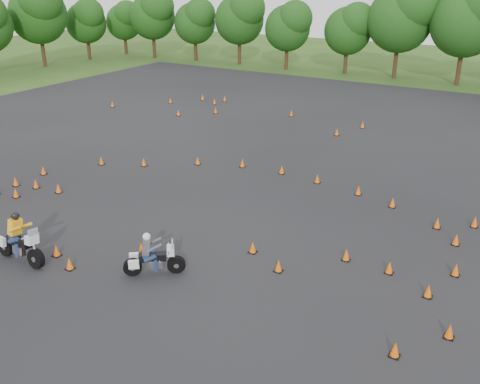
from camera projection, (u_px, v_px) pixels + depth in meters
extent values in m
plane|color=#2D5119|center=(188.00, 254.00, 20.81)|extent=(140.00, 140.00, 0.00)
plane|color=black|center=(261.00, 201.00, 25.57)|extent=(62.00, 62.00, 0.00)
cone|color=#ED5D09|center=(70.00, 264.00, 19.68)|extent=(0.26, 0.26, 0.45)
cone|color=#ED5D09|center=(198.00, 161.00, 30.35)|extent=(0.26, 0.26, 0.45)
cone|color=#ED5D09|center=(346.00, 255.00, 20.29)|extent=(0.26, 0.26, 0.45)
cone|color=#ED5D09|center=(16.00, 193.00, 25.94)|extent=(0.26, 0.26, 0.45)
cone|color=#ED5D09|center=(170.00, 101.00, 44.40)|extent=(0.26, 0.26, 0.45)
cone|color=#ED5D09|center=(144.00, 162.00, 30.12)|extent=(0.26, 0.26, 0.45)
cone|color=#ED5D09|center=(395.00, 350.00, 15.22)|extent=(0.26, 0.26, 0.45)
cone|color=#ED5D09|center=(389.00, 268.00, 19.42)|extent=(0.26, 0.26, 0.45)
cone|color=#ED5D09|center=(475.00, 222.00, 22.93)|extent=(0.26, 0.26, 0.45)
cone|color=#ED5D09|center=(178.00, 113.00, 40.56)|extent=(0.26, 0.26, 0.45)
cone|color=#ED5D09|center=(112.00, 104.00, 43.17)|extent=(0.26, 0.26, 0.45)
cone|color=#ED5D09|center=(450.00, 331.00, 15.99)|extent=(0.26, 0.26, 0.45)
cone|color=#ED5D09|center=(358.00, 190.00, 26.23)|extent=(0.26, 0.26, 0.45)
cone|color=#ED5D09|center=(337.00, 132.00, 35.71)|extent=(0.26, 0.26, 0.45)
cone|color=#ED5D09|center=(43.00, 171.00, 28.85)|extent=(0.26, 0.26, 0.45)
cone|color=#ED5D09|center=(56.00, 251.00, 20.60)|extent=(0.26, 0.26, 0.45)
cone|color=#ED5D09|center=(253.00, 247.00, 20.85)|extent=(0.26, 0.26, 0.45)
cone|color=#ED5D09|center=(58.00, 189.00, 26.47)|extent=(0.26, 0.26, 0.45)
cone|color=#ED5D09|center=(141.00, 248.00, 20.76)|extent=(0.26, 0.26, 0.45)
cone|color=#ED5D09|center=(317.00, 179.00, 27.71)|extent=(0.26, 0.26, 0.45)
cone|color=#ED5D09|center=(282.00, 170.00, 28.97)|extent=(0.26, 0.26, 0.45)
cone|color=#ED5D09|center=(456.00, 240.00, 21.43)|extent=(0.26, 0.26, 0.45)
cone|color=#ED5D09|center=(242.00, 163.00, 29.95)|extent=(0.26, 0.26, 0.45)
cone|color=#ED5D09|center=(216.00, 110.00, 41.26)|extent=(0.26, 0.26, 0.45)
cone|color=#ED5D09|center=(363.00, 125.00, 37.38)|extent=(0.26, 0.26, 0.45)
cone|color=#ED5D09|center=(225.00, 99.00, 45.05)|extent=(0.26, 0.26, 0.45)
cone|color=#ED5D09|center=(203.00, 97.00, 45.49)|extent=(0.26, 0.26, 0.45)
cone|color=#ED5D09|center=(456.00, 270.00, 19.27)|extent=(0.26, 0.26, 0.45)
cone|color=#ED5D09|center=(215.00, 102.00, 44.06)|extent=(0.26, 0.26, 0.45)
cone|color=#ED5D09|center=(16.00, 182.00, 27.32)|extent=(0.26, 0.26, 0.45)
cone|color=#ED5D09|center=(174.00, 259.00, 20.01)|extent=(0.26, 0.26, 0.45)
cone|color=#ED5D09|center=(393.00, 203.00, 24.87)|extent=(0.26, 0.26, 0.45)
cone|color=#ED5D09|center=(36.00, 184.00, 27.03)|extent=(0.26, 0.26, 0.45)
cone|color=#ED5D09|center=(437.00, 223.00, 22.82)|extent=(0.26, 0.26, 0.45)
cone|color=#ED5D09|center=(291.00, 113.00, 40.46)|extent=(0.26, 0.26, 0.45)
cone|color=#ED5D09|center=(428.00, 291.00, 17.99)|extent=(0.26, 0.26, 0.45)
cone|color=#ED5D09|center=(101.00, 161.00, 30.34)|extent=(0.26, 0.26, 0.45)
cone|color=#ED5D09|center=(278.00, 266.00, 19.54)|extent=(0.26, 0.26, 0.45)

